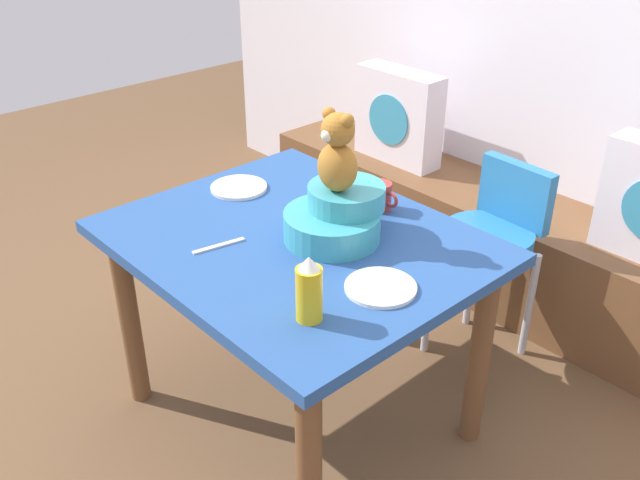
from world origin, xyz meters
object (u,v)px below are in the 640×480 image
(infant_seat_teal, at_px, (337,216))
(ketchup_bottle, at_px, (309,290))
(dinner_plate_near, at_px, (239,187))
(teddy_bear, at_px, (337,154))
(dinner_plate_far, at_px, (381,287))
(coffee_mug, at_px, (380,196))
(highchair, at_px, (490,239))
(dining_table, at_px, (297,267))
(pillow_floral_left, at_px, (399,116))

(infant_seat_teal, height_order, ketchup_bottle, ketchup_bottle)
(ketchup_bottle, relative_size, dinner_plate_near, 0.92)
(infant_seat_teal, height_order, teddy_bear, teddy_bear)
(infant_seat_teal, distance_m, ketchup_bottle, 0.44)
(dinner_plate_far, bearing_deg, coffee_mug, 133.64)
(ketchup_bottle, distance_m, dinner_plate_far, 0.25)
(highchair, bearing_deg, coffee_mug, -109.19)
(dinner_plate_near, bearing_deg, highchair, 49.41)
(dinner_plate_near, bearing_deg, coffee_mug, 29.79)
(ketchup_bottle, height_order, coffee_mug, ketchup_bottle)
(dining_table, bearing_deg, pillow_floral_left, 118.36)
(dinner_plate_far, bearing_deg, highchair, 102.79)
(coffee_mug, distance_m, dinner_plate_far, 0.49)
(teddy_bear, height_order, coffee_mug, teddy_bear)
(dining_table, xyz_separation_m, infant_seat_teal, (0.08, 0.09, 0.18))
(highchair, xyz_separation_m, ketchup_bottle, (0.15, -1.03, 0.31))
(highchair, xyz_separation_m, dinner_plate_near, (-0.60, -0.70, 0.22))
(infant_seat_teal, xyz_separation_m, coffee_mug, (-0.04, 0.24, -0.02))
(infant_seat_teal, xyz_separation_m, teddy_bear, (0.00, -0.00, 0.21))
(coffee_mug, relative_size, dinner_plate_far, 0.60)
(coffee_mug, relative_size, dinner_plate_near, 0.60)
(dining_table, xyz_separation_m, coffee_mug, (0.04, 0.33, 0.16))
(highchair, height_order, infant_seat_teal, infant_seat_teal)
(infant_seat_teal, bearing_deg, teddy_bear, -90.00)
(pillow_floral_left, bearing_deg, dinner_plate_far, -49.85)
(teddy_bear, height_order, dinner_plate_far, teddy_bear)
(pillow_floral_left, xyz_separation_m, infant_seat_teal, (0.73, -1.10, 0.13))
(infant_seat_teal, distance_m, dinner_plate_near, 0.49)
(highchair, height_order, dinner_plate_far, highchair)
(coffee_mug, height_order, dinner_plate_near, coffee_mug)
(dining_table, distance_m, teddy_bear, 0.41)
(coffee_mug, bearing_deg, ketchup_bottle, -62.48)
(highchair, xyz_separation_m, coffee_mug, (-0.16, -0.45, 0.27))
(dinner_plate_near, xyz_separation_m, dinner_plate_far, (0.78, -0.10, 0.00))
(infant_seat_teal, bearing_deg, ketchup_bottle, -52.68)
(dining_table, height_order, coffee_mug, coffee_mug)
(dining_table, height_order, teddy_bear, teddy_bear)
(pillow_floral_left, relative_size, highchair, 0.56)
(infant_seat_teal, xyz_separation_m, ketchup_bottle, (0.27, -0.35, 0.02))
(dining_table, xyz_separation_m, dinner_plate_far, (0.38, -0.02, 0.12))
(dinner_plate_far, bearing_deg, dinner_plate_near, 172.85)
(ketchup_bottle, distance_m, coffee_mug, 0.66)
(highchair, relative_size, teddy_bear, 3.16)
(pillow_floral_left, xyz_separation_m, dinner_plate_near, (0.24, -1.12, 0.07))
(dining_table, height_order, infant_seat_teal, infant_seat_teal)
(pillow_floral_left, relative_size, coffee_mug, 3.67)
(infant_seat_teal, xyz_separation_m, dinner_plate_near, (-0.48, -0.02, -0.07))
(dinner_plate_near, height_order, dinner_plate_far, same)
(infant_seat_teal, relative_size, coffee_mug, 2.75)
(teddy_bear, height_order, dinner_plate_near, teddy_bear)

